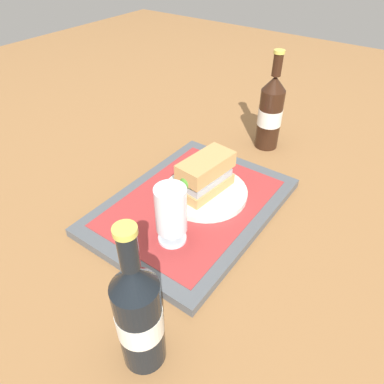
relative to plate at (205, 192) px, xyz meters
name	(u,v)px	position (x,y,z in m)	size (l,w,h in m)	color
ground_plane	(192,209)	(0.04, -0.01, -0.03)	(3.00, 3.00, 0.00)	olive
tray	(192,206)	(0.04, -0.01, -0.02)	(0.44, 0.32, 0.02)	#4C5156
placemat	(192,202)	(0.04, -0.01, -0.01)	(0.38, 0.27, 0.00)	#9E2D2D
plate	(205,192)	(0.00, 0.00, 0.00)	(0.19, 0.19, 0.01)	silver
sandwich	(205,175)	(0.00, 0.00, 0.05)	(0.14, 0.08, 0.08)	tan
beer_glass	(171,212)	(0.15, 0.03, 0.06)	(0.06, 0.06, 0.12)	silver
beer_bottle	(139,315)	(0.35, 0.13, 0.08)	(0.07, 0.07, 0.27)	black
second_bottle	(270,112)	(-0.31, 0.00, 0.08)	(0.07, 0.07, 0.27)	black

